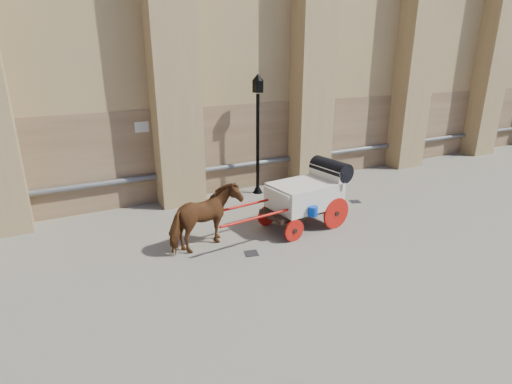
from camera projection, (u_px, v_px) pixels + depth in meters
ground at (261, 238)px, 10.52m from camera, size 90.00×90.00×0.00m
horse at (205, 218)px, 9.75m from camera, size 2.04×1.40×1.58m
carriage at (309, 193)px, 11.03m from camera, size 4.20×1.59×1.80m
street_lamp at (258, 132)px, 13.30m from camera, size 0.38×0.38×4.02m
drain_grate_near at (251, 253)px, 9.70m from camera, size 0.39×0.39×0.01m
drain_grate_far at (355, 201)px, 13.14m from camera, size 0.42×0.42×0.01m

